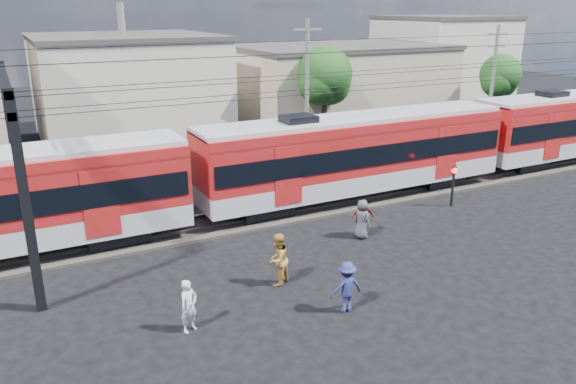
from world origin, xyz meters
The scene contains 20 objects.
ground centered at (0.00, 0.00, 0.00)m, with size 120.00×120.00×0.00m, color black.
track_bed centered at (0.00, 8.00, 0.06)m, with size 70.00×3.40×0.12m, color #2D2823.
rail_near centered at (0.00, 7.25, 0.18)m, with size 70.00×0.12×0.12m, color #59544C.
rail_far centered at (0.00, 8.75, 0.18)m, with size 70.00×0.12×0.12m, color #59544C.
commuter_train centered at (5.08, 8.00, 2.40)m, with size 50.30×3.08×4.17m.
catenary centered at (-8.65, 8.00, 5.14)m, with size 70.00×9.30×7.52m.
building_midwest centered at (-2.00, 27.00, 3.66)m, with size 12.24×12.24×7.30m.
building_mideast centered at (14.00, 24.00, 3.16)m, with size 16.32×10.20×6.30m.
building_east centered at (28.00, 28.00, 4.16)m, with size 10.20×10.20×8.30m.
utility_pole_mid centered at (6.00, 15.00, 4.53)m, with size 1.80×0.24×8.50m.
utility_pole_east centered at (20.00, 14.00, 4.28)m, with size 1.80×0.24×8.00m.
tree_near centered at (9.19, 18.09, 4.66)m, with size 3.82×3.64×6.72m.
tree_far centered at (24.19, 17.09, 3.99)m, with size 3.36×3.12×5.76m.
pedestrian_a centered at (-6.18, 0.16, 0.82)m, with size 0.60×0.39×1.63m, color silver.
pedestrian_b centered at (-2.56, 1.59, 0.93)m, with size 0.90×0.70×1.86m, color #BE903B.
pedestrian_c centered at (-1.46, -1.02, 0.84)m, with size 1.09×0.63×1.69m, color navy.
pedestrian_d centered at (2.54, 3.91, 0.79)m, with size 0.92×0.38×1.58m, color maroon.
pedestrian_e centered at (2.33, 3.66, 0.83)m, with size 0.81×0.53×1.67m, color #48494D.
car_silver centered at (23.45, 12.60, 0.69)m, with size 1.64×4.07×1.39m, color #B8BAC0.
crossing_signal centered at (8.38, 4.91, 1.37)m, with size 0.29×0.29×1.97m.
Camera 1 is at (-10.25, -14.10, 9.17)m, focal length 35.00 mm.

